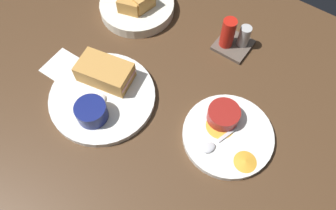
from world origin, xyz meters
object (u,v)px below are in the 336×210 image
at_px(sandwich_half_near, 104,73).
at_px(spoon_by_dark_ramekin, 103,95).
at_px(plate_sandwich_main, 103,97).
at_px(condiment_caddy, 233,38).
at_px(spoon_by_gravy_ramekin, 213,144).
at_px(bread_basket_rear, 137,6).
at_px(ramekin_dark_sauce, 91,111).
at_px(plate_chips_companion, 228,135).
at_px(ramekin_light_gravy, 224,115).

relative_size(sandwich_half_near, spoon_by_dark_ramekin, 1.46).
bearing_deg(plate_sandwich_main, spoon_by_dark_ramekin, 0.98).
relative_size(spoon_by_dark_ramekin, condiment_caddy, 1.04).
bearing_deg(spoon_by_gravy_ramekin, bread_basket_rear, 149.44).
relative_size(plate_sandwich_main, bread_basket_rear, 1.22).
distance_m(spoon_by_gravy_ramekin, bread_basket_rear, 0.46).
xyz_separation_m(plate_sandwich_main, sandwich_half_near, (-0.02, 0.04, 0.03)).
height_order(plate_sandwich_main, spoon_by_dark_ramekin, spoon_by_dark_ramekin).
distance_m(ramekin_dark_sauce, plate_chips_companion, 0.32).
bearing_deg(sandwich_half_near, ramekin_light_gravy, 13.81).
bearing_deg(ramekin_dark_sauce, bread_basket_rear, 111.44).
relative_size(plate_sandwich_main, sandwich_half_near, 1.79).
bearing_deg(spoon_by_gravy_ramekin, ramekin_light_gravy, 103.97).
xyz_separation_m(bread_basket_rear, condiment_caddy, (0.29, 0.05, 0.01)).
bearing_deg(condiment_caddy, plate_sandwich_main, -118.16).
bearing_deg(condiment_caddy, bread_basket_rear, -170.88).
xyz_separation_m(plate_sandwich_main, condiment_caddy, (0.17, 0.33, 0.03)).
bearing_deg(sandwich_half_near, plate_sandwich_main, -60.17).
bearing_deg(ramekin_light_gravy, plate_sandwich_main, -156.94).
height_order(bread_basket_rear, condiment_caddy, condiment_caddy).
relative_size(sandwich_half_near, bread_basket_rear, 0.68).
bearing_deg(plate_sandwich_main, plate_chips_companion, 16.43).
height_order(sandwich_half_near, spoon_by_dark_ramekin, sandwich_half_near).
distance_m(ramekin_light_gravy, bread_basket_rear, 0.42).
height_order(sandwich_half_near, bread_basket_rear, bread_basket_rear).
bearing_deg(plate_chips_companion, plate_sandwich_main, -163.57).
xyz_separation_m(plate_chips_companion, bread_basket_rear, (-0.41, 0.19, 0.01)).
distance_m(ramekin_dark_sauce, spoon_by_gravy_ramekin, 0.29).
bearing_deg(bread_basket_rear, sandwich_half_near, -70.04).
bearing_deg(ramekin_light_gravy, spoon_by_dark_ramekin, -156.63).
distance_m(plate_chips_companion, ramekin_light_gravy, 0.05).
bearing_deg(sandwich_half_near, bread_basket_rear, 109.96).
bearing_deg(plate_chips_companion, spoon_by_dark_ramekin, -163.36).
relative_size(spoon_by_dark_ramekin, bread_basket_rear, 0.47).
distance_m(plate_chips_companion, bread_basket_rear, 0.45).
distance_m(sandwich_half_near, spoon_by_dark_ramekin, 0.06).
xyz_separation_m(plate_chips_companion, spoon_by_gravy_ramekin, (-0.01, -0.04, 0.01)).
bearing_deg(sandwich_half_near, condiment_caddy, 54.95).
height_order(plate_sandwich_main, spoon_by_gravy_ramekin, spoon_by_gravy_ramekin).
bearing_deg(plate_sandwich_main, spoon_by_gravy_ramekin, 8.97).
relative_size(sandwich_half_near, ramekin_dark_sauce, 1.99).
bearing_deg(sandwich_half_near, spoon_by_gravy_ramekin, 0.52).
height_order(sandwich_half_near, condiment_caddy, condiment_caddy).
distance_m(ramekin_dark_sauce, bread_basket_rear, 0.36).
height_order(ramekin_light_gravy, spoon_by_gravy_ramekin, ramekin_light_gravy).
xyz_separation_m(ramekin_dark_sauce, spoon_by_gravy_ramekin, (0.27, 0.10, -0.02)).
distance_m(spoon_by_dark_ramekin, spoon_by_gravy_ramekin, 0.29).
xyz_separation_m(sandwich_half_near, ramekin_dark_sauce, (0.05, -0.10, -0.00)).
relative_size(sandwich_half_near, ramekin_light_gravy, 1.94).
bearing_deg(condiment_caddy, ramekin_light_gravy, -65.71).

